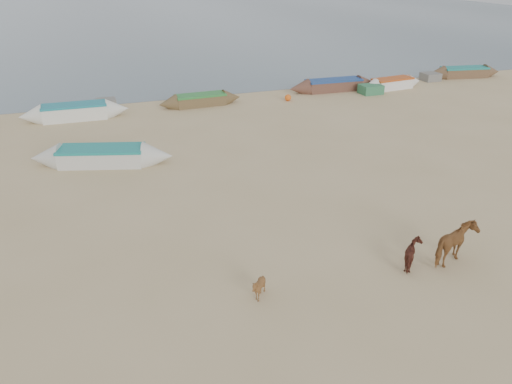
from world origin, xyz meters
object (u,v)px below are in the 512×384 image
(cow_adult, at_px, (455,245))
(calf_front, at_px, (259,288))
(near_canoe, at_px, (102,156))
(calf_right, at_px, (414,255))

(cow_adult, distance_m, calf_front, 6.48)
(calf_front, relative_size, near_canoe, 0.11)
(near_canoe, bearing_deg, calf_front, -57.27)
(calf_front, xyz_separation_m, near_canoe, (-3.42, 12.12, 0.04))
(cow_adult, height_order, near_canoe, cow_adult)
(near_canoe, bearing_deg, calf_right, -38.30)
(calf_front, distance_m, calf_right, 5.11)
(cow_adult, relative_size, calf_right, 1.77)
(calf_front, height_order, calf_right, calf_right)
(calf_right, bearing_deg, cow_adult, -83.22)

